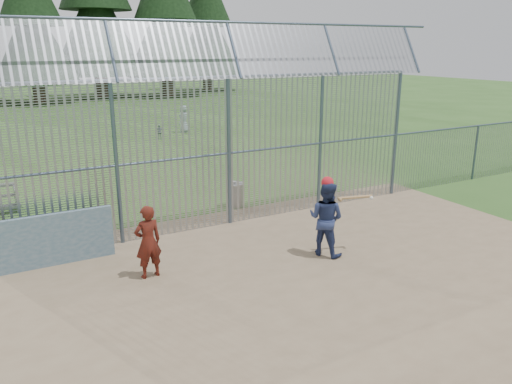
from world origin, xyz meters
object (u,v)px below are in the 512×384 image
batter (326,219)px  trash_can (235,195)px  dugout_wall (56,239)px  onlooker (148,242)px

batter → trash_can: batter is taller
dugout_wall → onlooker: onlooker is taller
dugout_wall → trash_can: size_ratio=3.05×
onlooker → trash_can: onlooker is taller
onlooker → dugout_wall: bearing=-50.3°
batter → trash_can: (-0.21, 4.34, -0.53)m
batter → onlooker: bearing=50.2°
onlooker → trash_can: 5.19m
dugout_wall → trash_can: (5.40, 1.91, -0.24)m
trash_can → onlooker: bearing=-137.0°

